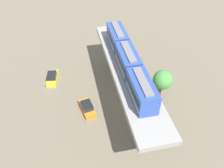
{
  "coord_description": "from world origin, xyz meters",
  "views": [
    {
      "loc": [
        8.46,
        27.32,
        29.34
      ],
      "look_at": [
        2.5,
        -0.02,
        4.37
      ],
      "focal_mm": 36.54,
      "sensor_mm": 36.0,
      "label": 1
    }
  ],
  "objects_px": {
    "train": "(128,60)",
    "tree_near_viaduct": "(163,80)",
    "parked_car_yellow": "(52,78)",
    "parked_car_orange": "(87,108)"
  },
  "relations": [
    {
      "from": "parked_car_yellow",
      "to": "train",
      "type": "bearing_deg",
      "value": 155.86
    },
    {
      "from": "train",
      "to": "parked_car_orange",
      "type": "relative_size",
      "value": 4.58
    },
    {
      "from": "parked_car_orange",
      "to": "parked_car_yellow",
      "type": "bearing_deg",
      "value": -70.21
    },
    {
      "from": "train",
      "to": "parked_car_yellow",
      "type": "distance_m",
      "value": 17.1
    },
    {
      "from": "tree_near_viaduct",
      "to": "parked_car_yellow",
      "type": "bearing_deg",
      "value": -23.54
    },
    {
      "from": "train",
      "to": "tree_near_viaduct",
      "type": "relative_size",
      "value": 3.79
    },
    {
      "from": "tree_near_viaduct",
      "to": "train",
      "type": "bearing_deg",
      "value": -0.55
    },
    {
      "from": "train",
      "to": "parked_car_orange",
      "type": "height_order",
      "value": "train"
    },
    {
      "from": "train",
      "to": "parked_car_orange",
      "type": "distance_m",
      "value": 10.75
    },
    {
      "from": "parked_car_yellow",
      "to": "tree_near_viaduct",
      "type": "relative_size",
      "value": 0.82
    }
  ]
}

